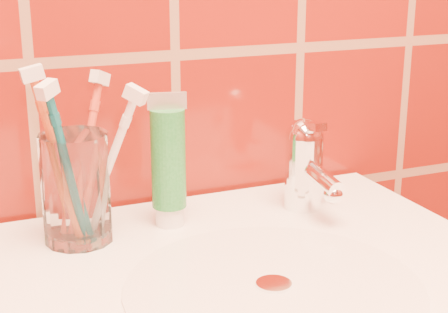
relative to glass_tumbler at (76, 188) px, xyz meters
name	(u,v)px	position (x,y,z in m)	size (l,w,h in m)	color
glass_tumbler	(76,188)	(0.00, 0.00, 0.00)	(0.08, 0.08, 0.13)	white
toothpaste_tube	(168,164)	(0.11, 0.00, 0.01)	(0.05, 0.04, 0.16)	white
faucet	(306,162)	(0.29, -0.01, 0.00)	(0.05, 0.11, 0.12)	white
toothbrush_0	(58,160)	(-0.02, -0.01, 0.04)	(0.06, 0.03, 0.21)	#D55A25
toothbrush_1	(109,166)	(0.03, -0.02, 0.03)	(0.08, 0.07, 0.19)	white
toothbrush_2	(86,155)	(0.02, 0.03, 0.03)	(0.08, 0.07, 0.19)	#C23F29
toothbrush_3	(68,168)	(-0.01, -0.02, 0.03)	(0.06, 0.06, 0.20)	#0C5865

